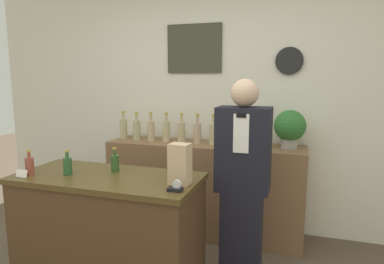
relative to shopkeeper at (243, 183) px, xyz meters
name	(u,v)px	position (x,y,z in m)	size (l,w,h in m)	color
back_wall	(206,100)	(-0.58, 1.01, 0.56)	(5.20, 0.09, 2.70)	silver
back_shelf	(204,189)	(-0.51, 0.72, -0.32)	(1.98, 0.47, 0.94)	brown
display_counter	(109,235)	(-0.90, -0.46, -0.34)	(1.34, 0.62, 0.90)	#4C331E
shopkeeper	(243,183)	(0.00, 0.00, 0.00)	(0.40, 0.25, 1.59)	black
potted_plant	(290,127)	(0.31, 0.75, 0.35)	(0.29, 0.29, 0.36)	#9E998E
paper_bag	(180,164)	(-0.34, -0.48, 0.24)	(0.14, 0.12, 0.27)	tan
tape_dispenser	(176,188)	(-0.31, -0.62, 0.13)	(0.09, 0.06, 0.07)	black
price_card_left	(22,174)	(-1.45, -0.68, 0.14)	(0.09, 0.02, 0.06)	white
counter_bottle_0	(30,165)	(-1.45, -0.61, 0.18)	(0.06, 0.06, 0.18)	brown
counter_bottle_1	(68,165)	(-1.19, -0.52, 0.18)	(0.06, 0.06, 0.18)	#2B572D
counter_bottle_2	(115,163)	(-0.90, -0.34, 0.18)	(0.06, 0.06, 0.18)	#2F5323
shelf_bottle_0	(124,128)	(-1.42, 0.72, 0.26)	(0.08, 0.08, 0.30)	tan
shelf_bottle_1	(137,129)	(-1.26, 0.71, 0.26)	(0.08, 0.08, 0.30)	tan
shelf_bottle_2	(151,130)	(-1.09, 0.70, 0.26)	(0.08, 0.08, 0.30)	tan
shelf_bottle_3	(166,131)	(-0.92, 0.72, 0.26)	(0.08, 0.08, 0.30)	tan
shelf_bottle_4	(182,131)	(-0.75, 0.71, 0.26)	(0.08, 0.08, 0.30)	tan
shelf_bottle_5	(197,132)	(-0.59, 0.72, 0.26)	(0.08, 0.08, 0.30)	tan
shelf_bottle_6	(213,133)	(-0.42, 0.71, 0.26)	(0.08, 0.08, 0.30)	tan
shelf_bottle_7	(230,134)	(-0.25, 0.71, 0.26)	(0.08, 0.08, 0.30)	tan
shelf_bottle_8	(247,135)	(-0.08, 0.71, 0.26)	(0.08, 0.08, 0.30)	tan
shelf_bottle_9	(265,136)	(0.09, 0.72, 0.26)	(0.08, 0.08, 0.30)	tan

